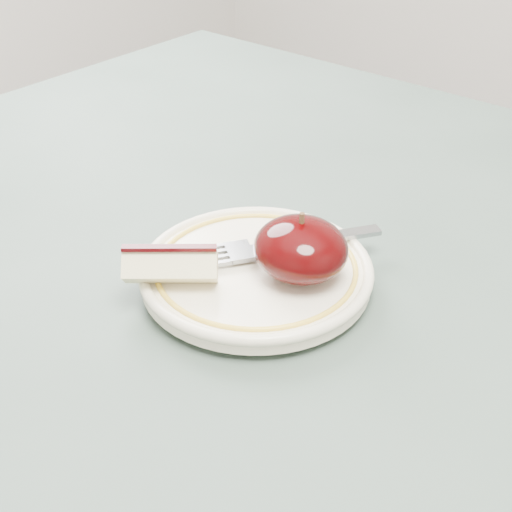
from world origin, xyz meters
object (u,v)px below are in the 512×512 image
Objects in this scene: plate at (256,271)px; apple_half at (301,249)px; fork at (280,245)px; table at (224,323)px.

apple_half is at bearing 24.76° from plate.
plate is 0.03m from fork.
table is 4.94× the size of plate.
plate reaches higher than table.
apple_half is at bearing -8.18° from table.
table is 12.38× the size of apple_half.
fork is at bearing 154.48° from apple_half.
apple_half reaches higher than table.
apple_half is 0.04m from fork.
table is at bearing 125.30° from fork.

